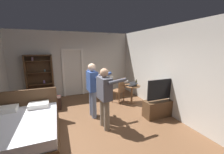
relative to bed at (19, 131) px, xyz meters
name	(u,v)px	position (x,y,z in m)	size (l,w,h in m)	color
ground_plane	(91,129)	(1.65, -0.05, -0.30)	(6.68, 6.68, 0.00)	brown
wall_back	(74,64)	(1.65, 3.05, 1.12)	(5.38, 0.12, 2.85)	beige
wall_right	(171,71)	(4.28, -0.05, 1.12)	(0.12, 6.31, 2.85)	beige
doorway_frame	(73,69)	(1.57, 2.97, 0.92)	(0.93, 0.08, 2.13)	white
bed	(19,131)	(0.00, 0.00, 0.00)	(1.69, 1.97, 1.02)	#4C331E
bookshelf	(40,76)	(0.23, 2.82, 0.72)	(1.02, 0.32, 1.89)	#4C331E
tv_flatscreen	(161,105)	(3.92, -0.13, 0.05)	(1.15, 0.40, 1.21)	#4C331E
side_table	(132,91)	(3.61, 1.21, 0.17)	(0.65, 0.65, 0.70)	brown
laptop	(132,85)	(3.59, 1.16, 0.45)	(0.36, 0.36, 0.16)	black
bottle_on_table	(136,83)	(3.75, 1.13, 0.50)	(0.06, 0.06, 0.25)	#393417
wooden_chair	(120,89)	(3.16, 1.38, 0.24)	(0.58, 0.58, 0.99)	brown
person_blue_shirt	(105,94)	(2.03, -0.11, 0.66)	(0.73, 0.64, 1.65)	gray
person_striped_shirt	(93,87)	(1.89, 0.63, 0.68)	(0.76, 0.57, 1.71)	slate
suitcase_dark	(53,103)	(0.69, 1.71, -0.09)	(0.51, 0.39, 0.43)	#4C1919
suitcase_small	(53,103)	(0.67, 1.66, -0.08)	(0.56, 0.31, 0.45)	black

